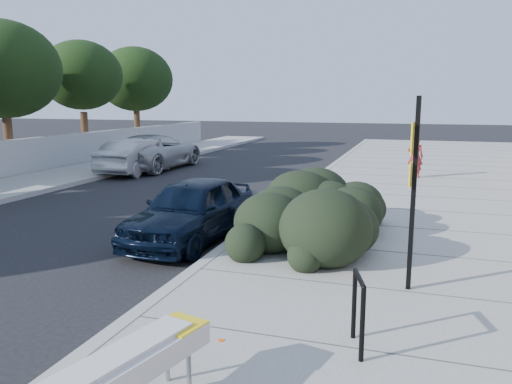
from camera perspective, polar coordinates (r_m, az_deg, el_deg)
ground at (r=8.76m, az=-6.96°, el=-9.56°), size 120.00×120.00×0.00m
sidewalk_near at (r=12.96m, az=26.72°, el=-3.66°), size 11.20×50.00×0.15m
curb_near at (r=13.26m, az=2.10°, el=-2.19°), size 0.22×50.00×0.17m
curb_far at (r=17.20m, az=-24.50°, el=-0.20°), size 0.22×50.00×0.17m
tree_far_d at (r=22.98m, az=-26.99°, el=12.35°), size 4.60×4.60×6.16m
tree_far_e at (r=26.79m, az=-19.33°, el=12.45°), size 4.00×4.00×5.90m
tree_far_f at (r=30.94m, az=-13.64°, el=12.40°), size 4.40×4.40×6.07m
bench at (r=4.72m, az=-15.93°, el=-19.46°), size 0.96×2.18×0.65m
bike_rack at (r=5.94m, az=11.62°, el=-12.59°), size 0.21×0.59×0.88m
sign_post at (r=7.68m, az=17.50°, el=0.94°), size 0.12×0.34×2.90m
hedge at (r=10.34m, az=6.96°, el=-1.04°), size 3.36×4.66×1.58m
sedan_navy at (r=10.76m, az=-7.36°, el=-2.00°), size 1.84×4.08×1.36m
wagon_silver at (r=21.28m, az=-13.35°, el=4.05°), size 1.57×4.36×1.43m
suv_silver at (r=22.53m, az=-11.53°, el=4.58°), size 2.55×5.47×1.52m
pedestrian at (r=19.43m, az=17.74°, el=3.85°), size 0.59×0.41×1.54m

